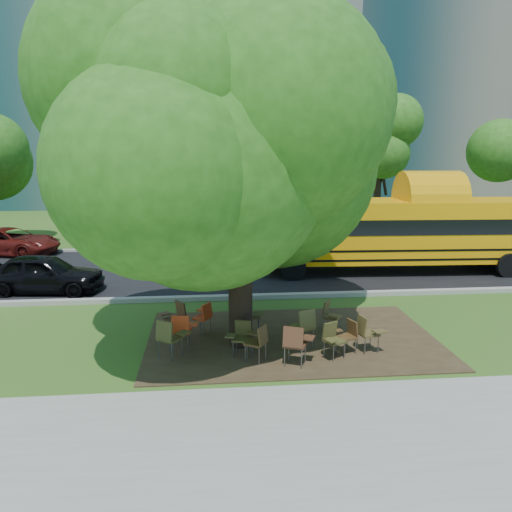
{
  "coord_description": "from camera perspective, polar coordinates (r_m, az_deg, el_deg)",
  "views": [
    {
      "loc": [
        -0.98,
        -11.92,
        4.53
      ],
      "look_at": [
        0.47,
        3.24,
        1.32
      ],
      "focal_mm": 35.0,
      "sensor_mm": 36.0,
      "label": 1
    }
  ],
  "objects": [
    {
      "name": "dirt_patch",
      "position": [
        12.43,
        4.12,
        -9.41
      ],
      "size": [
        7.0,
        4.5,
        0.03
      ],
      "primitive_type": "cube",
      "color": "#382819",
      "rests_on": "ground"
    },
    {
      "name": "sidewalk",
      "position": [
        8.31,
        2.33,
        -20.93
      ],
      "size": [
        60.0,
        4.0,
        0.04
      ],
      "primitive_type": "cube",
      "color": "gray",
      "rests_on": "ground"
    },
    {
      "name": "main_tree",
      "position": [
        11.19,
        -1.91,
        14.54
      ],
      "size": [
        7.2,
        7.2,
        8.65
      ],
      "color": "black",
      "rests_on": "ground"
    },
    {
      "name": "ground",
      "position": [
        12.79,
        -0.74,
        -8.84
      ],
      "size": [
        160.0,
        160.0,
        0.0
      ],
      "primitive_type": "plane",
      "color": "#2B4D18",
      "rests_on": "ground"
    },
    {
      "name": "chair_11",
      "position": [
        11.74,
        5.58,
        -7.7
      ],
      "size": [
        0.66,
        0.76,
        0.97
      ],
      "rotation": [
        0.0,
        0.0,
        0.41
      ],
      "color": "brown",
      "rests_on": "ground"
    },
    {
      "name": "asphalt_road",
      "position": [
        19.47,
        -2.45,
        -1.5
      ],
      "size": [
        80.0,
        8.0,
        0.04
      ],
      "primitive_type": "cube",
      "color": "black",
      "rests_on": "ground"
    },
    {
      "name": "chair_9",
      "position": [
        12.51,
        -9.15,
        -6.75
      ],
      "size": [
        0.76,
        0.6,
        0.91
      ],
      "rotation": [
        0.0,
        0.0,
        2.15
      ],
      "color": "#4C2E1B",
      "rests_on": "ground"
    },
    {
      "name": "building_right",
      "position": [
        56.39,
        22.17,
        19.19
      ],
      "size": [
        30.0,
        16.0,
        25.0
      ],
      "primitive_type": "cube",
      "color": "slate",
      "rests_on": "ground"
    },
    {
      "name": "chair_2",
      "position": [
        10.96,
        0.25,
        -9.47
      ],
      "size": [
        0.57,
        0.73,
        0.86
      ],
      "rotation": [
        0.0,
        0.0,
        1.02
      ],
      "color": "#4A341A",
      "rests_on": "ground"
    },
    {
      "name": "chair_8",
      "position": [
        12.69,
        -5.98,
        -6.67
      ],
      "size": [
        0.54,
        0.69,
        0.81
      ],
      "rotation": [
        0.0,
        0.0,
        0.96
      ],
      "color": "red",
      "rests_on": "ground"
    },
    {
      "name": "chair_6",
      "position": [
        11.61,
        10.41,
        -8.66
      ],
      "size": [
        0.6,
        0.54,
        0.79
      ],
      "rotation": [
        0.0,
        0.0,
        1.92
      ],
      "color": "#4D331B",
      "rests_on": "ground"
    },
    {
      "name": "bg_tree_2",
      "position": [
        28.21,
        -13.94,
        10.92
      ],
      "size": [
        4.8,
        4.8,
        6.62
      ],
      "color": "black",
      "rests_on": "ground"
    },
    {
      "name": "chair_1",
      "position": [
        11.22,
        -9.88,
        -8.93
      ],
      "size": [
        0.78,
        0.62,
        0.92
      ],
      "rotation": [
        0.0,
        0.0,
        -0.6
      ],
      "color": "#46431E",
      "rests_on": "ground"
    },
    {
      "name": "chair_0",
      "position": [
        11.71,
        -8.39,
        -8.15
      ],
      "size": [
        0.62,
        0.51,
        0.87
      ],
      "rotation": [
        0.0,
        0.0,
        -0.15
      ],
      "color": "red",
      "rests_on": "ground"
    },
    {
      "name": "black_car",
      "position": [
        17.54,
        -23.12,
        -1.87
      ],
      "size": [
        3.91,
        1.91,
        1.29
      ],
      "primitive_type": "imported",
      "rotation": [
        0.0,
        0.0,
        1.47
      ],
      "color": "black",
      "rests_on": "ground"
    },
    {
      "name": "chair_10",
      "position": [
        12.51,
        -0.84,
        -6.4
      ],
      "size": [
        0.57,
        0.66,
        0.97
      ],
      "rotation": [
        0.0,
        0.0,
        -1.64
      ],
      "color": "#4D4A21",
      "rests_on": "ground"
    },
    {
      "name": "school_bus",
      "position": [
        19.89,
        18.67,
        2.77
      ],
      "size": [
        11.32,
        2.96,
        2.74
      ],
      "rotation": [
        0.0,
        0.0,
        -0.04
      ],
      "color": "orange",
      "rests_on": "ground"
    },
    {
      "name": "bg_tree_3",
      "position": [
        27.43,
        13.96,
        12.61
      ],
      "size": [
        5.6,
        5.6,
        7.84
      ],
      "color": "black",
      "rests_on": "ground"
    },
    {
      "name": "kerb_far",
      "position": [
        23.46,
        -2.99,
        0.93
      ],
      "size": [
        80.0,
        0.25,
        0.14
      ],
      "primitive_type": "cube",
      "color": "gray",
      "rests_on": "ground"
    },
    {
      "name": "chair_5",
      "position": [
        11.27,
        8.72,
        -9.15
      ],
      "size": [
        0.55,
        0.65,
        0.82
      ],
      "rotation": [
        0.0,
        0.0,
        3.6
      ],
      "color": "#45411E",
      "rests_on": "ground"
    },
    {
      "name": "chair_12",
      "position": [
        12.79,
        8.5,
        -6.52
      ],
      "size": [
        0.56,
        0.71,
        0.83
      ],
      "rotation": [
        0.0,
        0.0,
        4.11
      ],
      "color": "#4D4121",
      "rests_on": "ground"
    },
    {
      "name": "chair_7",
      "position": [
        11.71,
        12.55,
        -8.31
      ],
      "size": [
        0.62,
        0.59,
        0.87
      ],
      "rotation": [
        0.0,
        0.0,
        -1.35
      ],
      "color": "#4E4222",
      "rests_on": "ground"
    },
    {
      "name": "bg_car_red",
      "position": [
        24.61,
        -26.29,
        1.48
      ],
      "size": [
        4.7,
        3.06,
        1.2
      ],
      "primitive_type": "imported",
      "rotation": [
        0.0,
        0.0,
        1.31
      ],
      "color": "#51110D",
      "rests_on": "ground"
    },
    {
      "name": "kerb_near",
      "position": [
        15.6,
        -1.66,
        -4.71
      ],
      "size": [
        80.0,
        0.25,
        0.14
      ],
      "primitive_type": "cube",
      "color": "gray",
      "rests_on": "ground"
    },
    {
      "name": "chair_3",
      "position": [
        11.3,
        -1.72,
        -8.99
      ],
      "size": [
        0.62,
        0.49,
        0.81
      ],
      "rotation": [
        0.0,
        0.0,
        2.86
      ],
      "color": "#423F1C",
      "rests_on": "ground"
    },
    {
      "name": "building_main",
      "position": [
        48.86,
        -14.52,
        19.15
      ],
      "size": [
        38.0,
        16.0,
        22.0
      ],
      "primitive_type": "cube",
      "color": "slate",
      "rests_on": "ground"
    },
    {
      "name": "chair_4",
      "position": [
        10.73,
        4.58,
        -9.71
      ],
      "size": [
        0.76,
        0.6,
        0.94
      ],
      "rotation": [
        0.0,
        0.0,
        -0.41
      ],
      "color": "#4D2B1B",
      "rests_on": "ground"
    }
  ]
}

